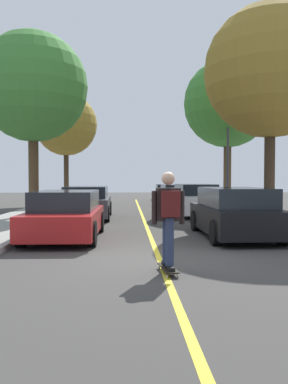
{
  "coord_description": "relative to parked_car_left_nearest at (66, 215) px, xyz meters",
  "views": [
    {
      "loc": [
        -0.65,
        -8.03,
        1.65
      ],
      "look_at": [
        0.02,
        8.21,
        1.11
      ],
      "focal_mm": 37.56,
      "sensor_mm": 36.0,
      "label": 1
    }
  ],
  "objects": [
    {
      "name": "center_line",
      "position": [
        2.35,
        0.93,
        -0.65
      ],
      "size": [
        0.12,
        39.2,
        0.01
      ],
      "primitive_type": "cube",
      "color": "gold",
      "rests_on": "ground"
    },
    {
      "name": "parked_car_right_far",
      "position": [
        4.71,
        13.89,
        -0.02
      ],
      "size": [
        2.0,
        4.37,
        1.27
      ],
      "color": "navy",
      "rests_on": "ground"
    },
    {
      "name": "street_tree_left_near",
      "position": [
        -2.14,
        14.25,
        4.36
      ],
      "size": [
        3.87,
        3.87,
        6.83
      ],
      "color": "#3D2D1E",
      "rests_on": "sidewalk_left"
    },
    {
      "name": "parked_car_right_nearest",
      "position": [
        4.71,
        0.04,
        0.04
      ],
      "size": [
        1.93,
        4.22,
        1.39
      ],
      "color": "black",
      "rests_on": "ground"
    },
    {
      "name": "parked_car_left_nearest",
      "position": [
        0.0,
        0.0,
        0.0
      ],
      "size": [
        1.93,
        4.1,
        1.31
      ],
      "color": "maroon",
      "rests_on": "ground"
    },
    {
      "name": "skateboard",
      "position": [
        2.41,
        -4.18,
        -0.57
      ],
      "size": [
        0.31,
        0.86,
        0.1
      ],
      "color": "black",
      "rests_on": "ground"
    },
    {
      "name": "streetlamp",
      "position": [
        6.46,
        7.79,
        2.9
      ],
      "size": [
        0.36,
        0.24,
        6.01
      ],
      "color": "#38383D",
      "rests_on": "sidewalk_right"
    },
    {
      "name": "street_tree_right_near",
      "position": [
        6.85,
        9.4,
        4.84
      ],
      "size": [
        4.51,
        4.51,
        7.63
      ],
      "color": "#4C3823",
      "rests_on": "sidewalk_right"
    },
    {
      "name": "skateboarder",
      "position": [
        2.41,
        -4.21,
        0.39
      ],
      "size": [
        0.59,
        0.71,
        1.66
      ],
      "color": "black",
      "rests_on": "skateboard"
    },
    {
      "name": "street_tree_left_nearest",
      "position": [
        -2.14,
        5.5,
        4.7
      ],
      "size": [
        4.45,
        4.45,
        7.47
      ],
      "color": "#4C3823",
      "rests_on": "sidewalk_left"
    },
    {
      "name": "parked_car_right_near",
      "position": [
        4.71,
        6.72,
        0.04
      ],
      "size": [
        1.85,
        4.65,
        1.41
      ],
      "color": "white",
      "rests_on": "ground"
    },
    {
      "name": "parked_car_left_near",
      "position": [
        -0.0,
        5.61,
        0.01
      ],
      "size": [
        2.05,
        4.33,
        1.33
      ],
      "color": "#38383D",
      "rests_on": "ground"
    },
    {
      "name": "parked_car_right_farthest",
      "position": [
        4.7,
        19.4,
        -0.04
      ],
      "size": [
        2.0,
        4.58,
        1.23
      ],
      "color": "#B7B7BC",
      "rests_on": "ground"
    },
    {
      "name": "ground",
      "position": [
        2.35,
        -3.07,
        -0.65
      ],
      "size": [
        80.0,
        80.0,
        0.0
      ],
      "primitive_type": "plane",
      "color": "#3D3A38"
    },
    {
      "name": "street_tree_right_nearest",
      "position": [
        6.85,
        3.25,
        4.85
      ],
      "size": [
        4.77,
        4.77,
        7.76
      ],
      "color": "#3D2D1E",
      "rests_on": "sidewalk_right"
    }
  ]
}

